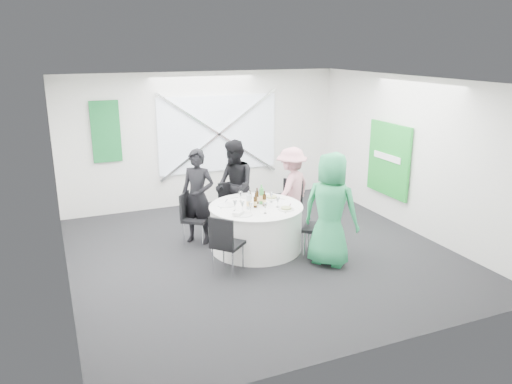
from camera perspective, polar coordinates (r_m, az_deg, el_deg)
name	(u,v)px	position (r m, az deg, el deg)	size (l,w,h in m)	color
floor	(261,253)	(8.35, 0.54, -6.95)	(6.00, 6.00, 0.00)	black
ceiling	(261,81)	(7.68, 0.60, 12.58)	(6.00, 6.00, 0.00)	white
wall_back	(204,139)	(10.66, -5.92, 6.03)	(6.00, 6.00, 0.00)	white
wall_front	(374,235)	(5.41, 13.39, -4.85)	(6.00, 6.00, 0.00)	white
wall_left	(59,192)	(7.28, -21.62, -0.03)	(6.00, 6.00, 0.00)	white
wall_right	(413,155)	(9.48, 17.49, 4.02)	(6.00, 6.00, 0.00)	white
window_panel	(218,134)	(10.69, -4.32, 6.65)	(2.60, 0.03, 1.60)	silver
window_brace_a	(219,134)	(10.65, -4.25, 6.62)	(0.05, 0.05, 3.16)	silver
window_brace_b	(219,134)	(10.65, -4.25, 6.62)	(0.05, 0.05, 3.16)	silver
green_banner	(106,132)	(10.16, -16.78, 6.62)	(0.55, 0.04, 1.20)	#167138
green_sign	(389,160)	(9.93, 14.91, 3.60)	(0.05, 1.20, 1.40)	green
banquet_table	(256,227)	(8.38, 0.00, -4.06)	(1.56, 1.56, 0.76)	silver
chair_back	(230,203)	(9.23, -2.95, -1.22)	(0.43, 0.44, 0.88)	black
chair_back_left	(191,214)	(8.65, -7.44, -2.52)	(0.57, 0.57, 0.90)	black
chair_back_right	(290,201)	(9.27, 3.88, -1.02)	(0.58, 0.58, 0.92)	black
chair_front_right	(324,223)	(8.07, 7.75, -3.50)	(0.64, 0.63, 0.99)	black
chair_front_left	(225,241)	(7.43, -3.56, -5.56)	(0.59, 0.59, 0.92)	black
person_man_back_left	(198,197)	(8.59, -6.67, -0.53)	(0.60, 0.40, 1.65)	black
person_man_back	(234,186)	(9.14, -2.49, 0.72)	(0.82, 0.45, 1.68)	black
person_woman_pink	(291,189)	(9.19, 4.06, 0.36)	(1.00, 0.46, 1.55)	#D28893
person_woman_green	(331,210)	(7.73, 8.52, -1.99)	(0.88, 0.57, 1.79)	#29995C
plate_back	(248,196)	(8.74, -0.96, -0.50)	(0.29, 0.29, 0.01)	silver
plate_back_left	(226,205)	(8.28, -3.43, -1.51)	(0.28, 0.28, 0.01)	silver
plate_back_right	(272,197)	(8.66, 1.79, -0.63)	(0.29, 0.29, 0.04)	silver
plate_front_right	(286,209)	(8.08, 3.47, -1.92)	(0.26, 0.26, 0.04)	silver
plate_front_left	(243,214)	(7.82, -1.44, -2.58)	(0.28, 0.28, 0.01)	silver
napkin	(238,213)	(7.80, -2.05, -2.41)	(0.18, 0.12, 0.05)	silver
beer_bottle_a	(250,200)	(8.25, -0.71, -0.89)	(0.06, 0.06, 0.26)	#351F09
beer_bottle_b	(257,198)	(8.34, 0.11, -0.64)	(0.06, 0.06, 0.27)	#351F09
beer_bottle_c	(264,200)	(8.21, 0.97, -0.96)	(0.06, 0.06, 0.26)	#351F09
beer_bottle_d	(255,202)	(8.15, -0.08, -1.16)	(0.06, 0.06, 0.24)	#351F09
green_water_bottle	(261,196)	(8.32, 0.63, -0.50)	(0.08, 0.08, 0.33)	green
clear_water_bottle	(249,202)	(8.07, -0.82, -1.15)	(0.08, 0.08, 0.30)	silver
wine_glass_a	(265,206)	(7.86, 1.06, -1.58)	(0.07, 0.07, 0.17)	white
wine_glass_b	(242,204)	(7.94, -1.58, -1.40)	(0.07, 0.07, 0.17)	white
wine_glass_c	(241,194)	(8.47, -1.77, -0.25)	(0.07, 0.07, 0.17)	white
wine_glass_d	(235,203)	(7.99, -2.43, -1.31)	(0.07, 0.07, 0.17)	white
wine_glass_e	(251,206)	(7.87, -0.63, -1.57)	(0.07, 0.07, 0.17)	white
wine_glass_f	(278,200)	(8.17, 2.50, -0.90)	(0.07, 0.07, 0.17)	white
wine_glass_g	(271,195)	(8.42, 1.77, -0.34)	(0.07, 0.07, 0.17)	white
fork_a	(226,201)	(8.53, -3.42, -1.01)	(0.01, 0.15, 0.01)	silver
knife_a	(221,207)	(8.19, -3.98, -1.77)	(0.01, 0.15, 0.01)	silver
fork_b	(286,212)	(7.97, 3.46, -2.28)	(0.01, 0.15, 0.01)	silver
knife_b	(290,205)	(8.33, 3.94, -1.45)	(0.01, 0.15, 0.01)	silver
fork_c	(254,196)	(8.80, -0.19, -0.41)	(0.01, 0.15, 0.01)	silver
knife_c	(235,198)	(8.68, -2.47, -0.68)	(0.01, 0.15, 0.01)	silver
fork_d	(281,199)	(8.63, 2.86, -0.79)	(0.01, 0.15, 0.01)	silver
knife_d	(267,196)	(8.77, 1.25, -0.47)	(0.01, 0.15, 0.01)	silver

